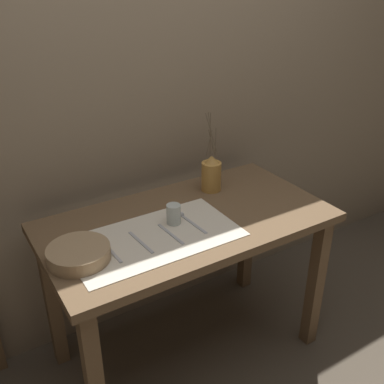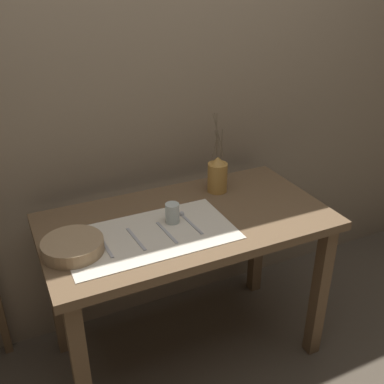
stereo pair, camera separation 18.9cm
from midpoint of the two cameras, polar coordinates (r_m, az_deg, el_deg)
ground_plane at (r=2.41m, az=1.81°, el=-19.29°), size 12.00×12.00×0.00m
stone_wall_back at (r=2.14m, az=-3.17°, el=12.25°), size 7.00×0.06×2.40m
wooden_table at (r=1.99m, az=2.08°, el=-6.17°), size 1.24×0.66×0.76m
linen_cloth at (r=1.81m, az=-2.35°, el=-5.57°), size 0.68×0.37×0.00m
pitcher_with_flowers at (r=2.14m, az=5.78°, el=2.11°), size 0.09×0.09×0.39m
wooden_bowl at (r=1.73m, az=-11.90°, el=-6.89°), size 0.23×0.23×0.05m
glass_tumbler_near at (r=1.88m, az=0.35°, el=-2.77°), size 0.06×0.06×0.09m
fork_outer at (r=1.76m, az=-7.97°, el=-6.84°), size 0.02×0.18×0.00m
fork_inner at (r=1.79m, az=-4.14°, el=-6.05°), size 0.02×0.18×0.00m
knife_center at (r=1.82m, az=-0.25°, el=-5.25°), size 0.02×0.18×0.00m
spoon_inner at (r=1.92m, az=1.95°, el=-3.37°), size 0.03×0.19×0.02m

